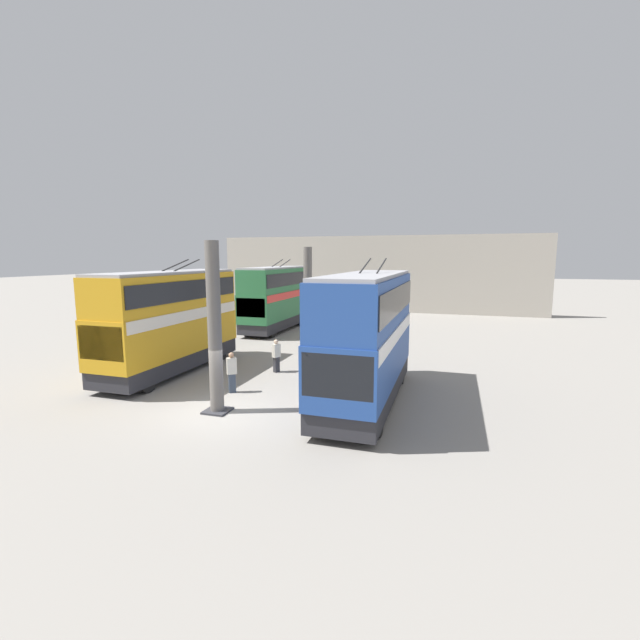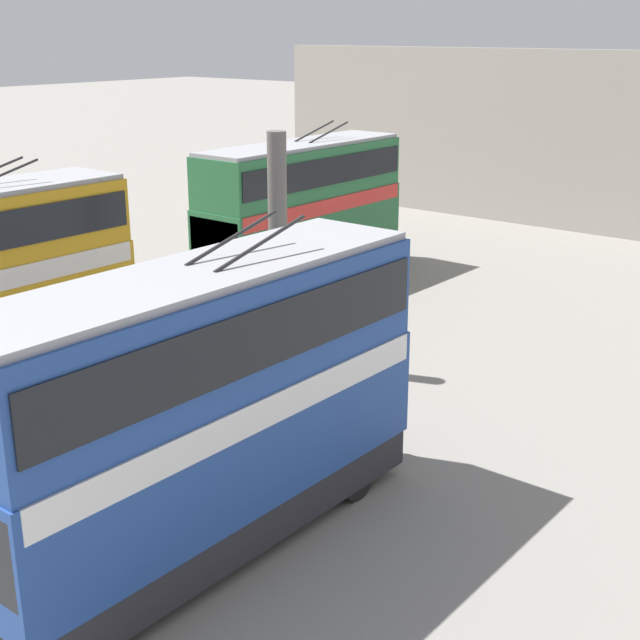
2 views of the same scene
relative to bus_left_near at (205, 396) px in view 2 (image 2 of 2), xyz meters
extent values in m
cube|color=#A8A093|center=(30.21, 5.34, 1.13)|extent=(0.50, 36.00, 8.34)
cylinder|color=#605B56|center=(8.04, 5.34, 0.28)|extent=(0.53, 0.53, 6.63)
cube|color=#333338|center=(8.04, 5.34, -3.00)|extent=(0.95, 0.95, 0.08)
cylinder|color=black|center=(-3.29, -1.05, -2.55)|extent=(0.98, 0.30, 0.98)
cylinder|color=black|center=(-3.29, 1.05, -2.55)|extent=(0.98, 0.30, 0.98)
cylinder|color=black|center=(3.11, -1.05, -2.55)|extent=(0.98, 0.30, 0.98)
cylinder|color=black|center=(3.11, 1.05, -2.55)|extent=(0.98, 0.30, 0.98)
cube|color=#28282D|center=(0.01, 0.00, -2.38)|extent=(9.21, 2.45, 0.77)
cube|color=#234793|center=(0.01, 0.00, -0.89)|extent=(9.40, 2.50, 2.21)
cube|color=white|center=(0.01, 0.00, -0.06)|extent=(9.11, 2.54, 0.55)
cube|color=#234793|center=(0.01, 0.00, 1.20)|extent=(9.30, 2.43, 1.97)
cube|color=black|center=(0.01, 0.00, 1.30)|extent=(9.02, 2.51, 1.09)
cube|color=#9E9EA3|center=(0.01, 0.00, 2.25)|extent=(9.21, 2.25, 0.14)
cylinder|color=#282828|center=(1.19, -0.35, 2.61)|extent=(2.35, 0.07, 0.65)
cylinder|color=#282828|center=(1.19, 0.35, 2.61)|extent=(2.35, 0.07, 0.65)
cylinder|color=black|center=(4.68, 9.62, -2.51)|extent=(1.05, 0.30, 1.05)
cylinder|color=black|center=(4.68, 11.72, -2.51)|extent=(1.05, 0.30, 1.05)
cylinder|color=#282828|center=(2.78, 10.32, 2.55)|extent=(2.35, 0.07, 0.65)
cylinder|color=black|center=(12.16, 9.62, -2.50)|extent=(1.08, 0.30, 1.08)
cylinder|color=black|center=(12.16, 11.72, -2.50)|extent=(1.08, 0.30, 1.08)
cylinder|color=black|center=(18.56, 9.62, -2.50)|extent=(1.08, 0.30, 1.08)
cylinder|color=black|center=(18.56, 11.72, -2.50)|extent=(1.08, 0.30, 1.08)
cube|color=#28282D|center=(15.46, 10.67, -2.35)|extent=(9.22, 2.45, 0.79)
cube|color=#286B3D|center=(15.46, 10.67, -0.87)|extent=(9.40, 2.50, 2.16)
cube|color=red|center=(15.46, 10.67, -0.06)|extent=(9.12, 2.54, 0.55)
cube|color=#286B3D|center=(15.46, 10.67, 1.13)|extent=(9.31, 2.43, 1.83)
cube|color=black|center=(15.46, 10.67, 1.22)|extent=(9.03, 2.51, 1.01)
cube|color=#9E9EA3|center=(15.46, 10.67, 2.11)|extent=(9.22, 2.25, 0.14)
cube|color=black|center=(10.82, 10.67, -0.65)|extent=(0.12, 2.30, 1.38)
cylinder|color=#282828|center=(16.64, 10.32, 2.48)|extent=(2.35, 0.07, 0.65)
cylinder|color=#282828|center=(16.64, 11.02, 2.48)|extent=(2.35, 0.07, 0.65)
cube|color=#384251|center=(1.78, 2.50, -2.67)|extent=(0.35, 0.29, 0.74)
cube|color=#3D5684|center=(1.78, 2.50, -1.97)|extent=(0.48, 0.37, 0.65)
sphere|color=#A37A5B|center=(1.78, 2.50, -1.54)|extent=(0.21, 0.21, 0.21)
cube|color=#2D2D33|center=(3.25, 5.45, -2.63)|extent=(0.36, 0.31, 0.81)
cube|color=beige|center=(3.25, 5.45, -1.88)|extent=(0.48, 0.39, 0.70)
sphere|color=beige|center=(3.25, 5.45, -1.41)|extent=(0.23, 0.23, 0.23)
cube|color=#384251|center=(-0.51, 5.98, -2.61)|extent=(0.34, 0.36, 0.85)
cube|color=beige|center=(-0.51, 5.98, -1.82)|extent=(0.45, 0.48, 0.74)
cylinder|color=#933828|center=(-0.71, 1.98, -2.58)|extent=(0.54, 0.54, 0.91)
cylinder|color=#933828|center=(-0.71, 1.98, -2.58)|extent=(0.56, 0.56, 0.04)
camera|label=1|loc=(-16.97, -3.33, 2.97)|focal=24.00mm
camera|label=2|loc=(-10.08, -10.74, 6.21)|focal=50.00mm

